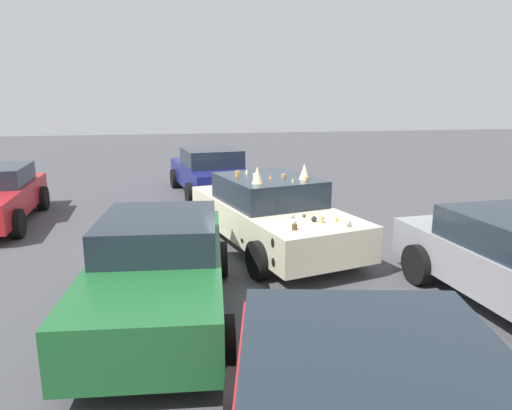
% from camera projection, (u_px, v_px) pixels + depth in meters
% --- Properties ---
extents(ground_plane, '(60.00, 60.00, 0.00)m').
position_uv_depth(ground_plane, '(270.00, 247.00, 9.61)').
color(ground_plane, '#47474C').
extents(art_car_decorated, '(4.99, 2.92, 1.76)m').
position_uv_depth(art_car_decorated, '(270.00, 212.00, 9.46)').
color(art_car_decorated, beige).
rests_on(art_car_decorated, ground).
extents(parked_sedan_far_right, '(4.59, 2.29, 1.41)m').
position_uv_depth(parked_sedan_far_right, '(160.00, 267.00, 6.52)').
color(parked_sedan_far_right, '#1E602D').
rests_on(parked_sedan_far_right, ground).
extents(parked_sedan_row_back_far, '(4.52, 2.50, 1.44)m').
position_uv_depth(parked_sedan_row_back_far, '(210.00, 172.00, 14.65)').
color(parked_sedan_row_back_far, navy).
rests_on(parked_sedan_row_back_far, ground).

